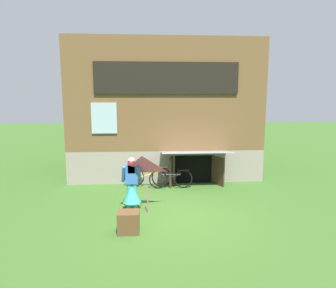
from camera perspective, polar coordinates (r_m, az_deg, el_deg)
ground_plane at (r=8.39m, az=1.05°, el=-13.36°), size 60.00×60.00×0.00m
log_house at (r=13.28m, az=-0.91°, el=6.74°), size 7.36×6.15×5.34m
person at (r=8.59m, az=-6.97°, el=-8.37°), size 0.60×0.52×1.52m
kite at (r=7.90m, az=-5.01°, el=-5.21°), size 0.96×0.93×1.57m
bicycle_black at (r=10.52m, az=0.53°, el=-6.72°), size 1.54×0.08×0.70m
bicycle_yellow at (r=10.71m, az=-3.90°, el=-6.27°), size 1.71×0.25×0.78m
wooden_crate at (r=7.34m, az=-7.62°, el=-14.67°), size 0.51×0.44×0.51m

